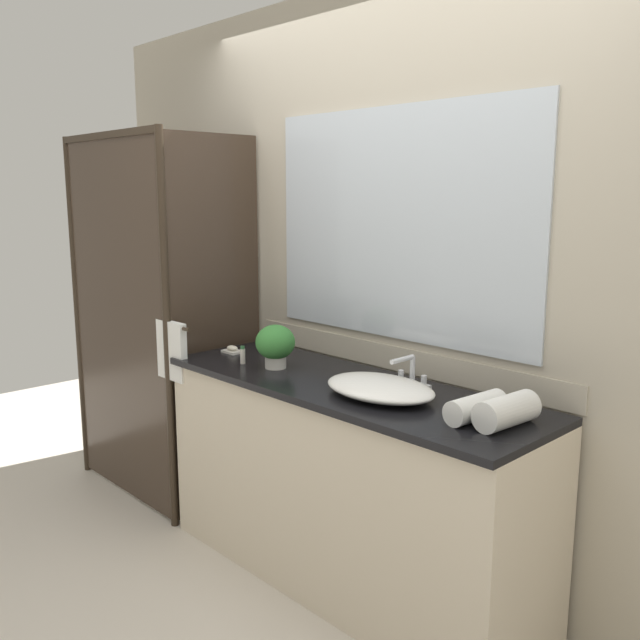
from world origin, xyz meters
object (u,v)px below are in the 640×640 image
at_px(sink_basin, 380,388).
at_px(amenity_bottle_lotion, 243,355).
at_px(soap_dish, 232,350).
at_px(amenity_bottle_conditioner, 272,349).
at_px(potted_plant, 275,344).
at_px(rolled_towel_near_edge, 507,411).
at_px(faucet, 410,376).
at_px(rolled_towel_middle, 476,408).

height_order(sink_basin, amenity_bottle_lotion, amenity_bottle_lotion).
xyz_separation_m(soap_dish, amenity_bottle_conditioner, (0.21, 0.08, 0.02)).
bearing_deg(potted_plant, sink_basin, 1.00).
bearing_deg(rolled_towel_near_edge, amenity_bottle_lotion, -175.01).
bearing_deg(faucet, amenity_bottle_conditioner, -174.45).
distance_m(potted_plant, amenity_bottle_conditioner, 0.23).
bearing_deg(potted_plant, rolled_towel_near_edge, 2.79).
bearing_deg(rolled_towel_middle, rolled_towel_near_edge, 9.44).
bearing_deg(soap_dish, amenity_bottle_conditioner, 22.13).
height_order(soap_dish, amenity_bottle_conditioner, amenity_bottle_conditioner).
relative_size(amenity_bottle_conditioner, amenity_bottle_lotion, 0.98).
relative_size(sink_basin, amenity_bottle_lotion, 5.71).
height_order(sink_basin, rolled_towel_near_edge, rolled_towel_near_edge).
bearing_deg(soap_dish, faucet, 9.13).
height_order(potted_plant, amenity_bottle_lotion, potted_plant).
relative_size(potted_plant, amenity_bottle_lotion, 2.38).
distance_m(amenity_bottle_lotion, rolled_towel_near_edge, 1.33).
bearing_deg(potted_plant, amenity_bottle_conditioner, 145.07).
bearing_deg(soap_dish, potted_plant, -5.87).
relative_size(faucet, amenity_bottle_lotion, 2.02).
relative_size(faucet, rolled_towel_middle, 0.68).
xyz_separation_m(sink_basin, faucet, (0.00, 0.19, 0.01)).
bearing_deg(rolled_towel_middle, amenity_bottle_lotion, -175.42).
distance_m(potted_plant, rolled_towel_near_edge, 1.16).
xyz_separation_m(sink_basin, rolled_towel_near_edge, (0.53, 0.05, 0.02)).
bearing_deg(soap_dish, rolled_towel_near_edge, 0.63).
bearing_deg(rolled_towel_middle, potted_plant, -177.92).
bearing_deg(soap_dish, sink_basin, -1.62).
height_order(potted_plant, rolled_towel_middle, potted_plant).
distance_m(rolled_towel_near_edge, rolled_towel_middle, 0.11).
relative_size(soap_dish, amenity_bottle_conditioner, 1.22).
bearing_deg(faucet, sink_basin, -90.00).
bearing_deg(rolled_towel_near_edge, rolled_towel_middle, -170.56).
height_order(sink_basin, rolled_towel_middle, rolled_towel_middle).
xyz_separation_m(faucet, potted_plant, (-0.62, -0.20, 0.07)).
distance_m(faucet, amenity_bottle_conditioner, 0.80).
bearing_deg(amenity_bottle_lotion, sink_basin, 5.07).
bearing_deg(sink_basin, amenity_bottle_conditioner, 172.01).
height_order(faucet, soap_dish, faucet).
distance_m(potted_plant, rolled_towel_middle, 1.05).
xyz_separation_m(faucet, amenity_bottle_conditioner, (-0.80, -0.08, -0.01)).
relative_size(potted_plant, amenity_bottle_conditioner, 2.44).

